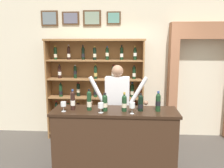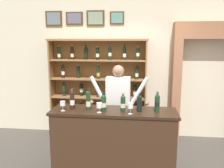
{
  "view_description": "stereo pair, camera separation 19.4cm",
  "coord_description": "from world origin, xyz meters",
  "px_view_note": "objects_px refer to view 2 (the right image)",
  "views": [
    {
      "loc": [
        0.06,
        -3.47,
        2.06
      ],
      "look_at": [
        -0.18,
        0.31,
        1.38
      ],
      "focal_mm": 38.31,
      "sensor_mm": 36.0,
      "label": 1
    },
    {
      "loc": [
        0.26,
        -3.46,
        2.06
      ],
      "look_at": [
        -0.18,
        0.31,
        1.38
      ],
      "focal_mm": 38.31,
      "sensor_mm": 36.0,
      "label": 2
    }
  ],
  "objects_px": {
    "shopkeeper": "(118,101)",
    "wine_glass_center": "(99,106)",
    "wine_glass_spare": "(63,104)",
    "wine_shelf": "(98,86)",
    "tasting_bottle_brunello": "(104,102)",
    "tasting_bottle_prosecco": "(139,103)",
    "wine_glass_left": "(130,106)",
    "tasting_bottle_bianco": "(123,103)",
    "tasting_bottle_riserva": "(157,102)",
    "tasting_bottle_chianti": "(88,100)",
    "tasting_counter": "(114,142)",
    "tasting_bottle_super_tuscan": "(72,100)"
  },
  "relations": [
    {
      "from": "wine_glass_spare",
      "to": "tasting_bottle_chianti",
      "type": "bearing_deg",
      "value": 14.77
    },
    {
      "from": "tasting_counter",
      "to": "wine_glass_center",
      "type": "distance_m",
      "value": 0.67
    },
    {
      "from": "shopkeeper",
      "to": "tasting_bottle_prosecco",
      "type": "height_order",
      "value": "shopkeeper"
    },
    {
      "from": "tasting_bottle_brunello",
      "to": "wine_glass_spare",
      "type": "distance_m",
      "value": 0.61
    },
    {
      "from": "wine_shelf",
      "to": "tasting_bottle_bianco",
      "type": "xyz_separation_m",
      "value": [
        0.63,
        -1.51,
        0.05
      ]
    },
    {
      "from": "wine_shelf",
      "to": "tasting_bottle_brunello",
      "type": "distance_m",
      "value": 1.55
    },
    {
      "from": "tasting_bottle_chianti",
      "to": "tasting_bottle_bianco",
      "type": "xyz_separation_m",
      "value": [
        0.53,
        -0.03,
        -0.02
      ]
    },
    {
      "from": "wine_shelf",
      "to": "tasting_bottle_riserva",
      "type": "bearing_deg",
      "value": -52.44
    },
    {
      "from": "wine_shelf",
      "to": "tasting_bottle_chianti",
      "type": "height_order",
      "value": "wine_shelf"
    },
    {
      "from": "shopkeeper",
      "to": "tasting_bottle_riserva",
      "type": "relative_size",
      "value": 5.46
    },
    {
      "from": "tasting_bottle_riserva",
      "to": "tasting_bottle_chianti",
      "type": "bearing_deg",
      "value": -179.43
    },
    {
      "from": "tasting_counter",
      "to": "wine_glass_spare",
      "type": "xyz_separation_m",
      "value": [
        -0.75,
        -0.12,
        0.62
      ]
    },
    {
      "from": "wine_glass_center",
      "to": "tasting_bottle_riserva",
      "type": "bearing_deg",
      "value": 9.11
    },
    {
      "from": "tasting_bottle_riserva",
      "to": "tasting_bottle_bianco",
      "type": "bearing_deg",
      "value": -175.84
    },
    {
      "from": "wine_shelf",
      "to": "shopkeeper",
      "type": "relative_size",
      "value": 1.27
    },
    {
      "from": "tasting_bottle_prosecco",
      "to": "wine_glass_left",
      "type": "xyz_separation_m",
      "value": [
        -0.13,
        -0.15,
        -0.0
      ]
    },
    {
      "from": "tasting_bottle_prosecco",
      "to": "shopkeeper",
      "type": "bearing_deg",
      "value": 120.69
    },
    {
      "from": "tasting_bottle_brunello",
      "to": "tasting_counter",
      "type": "bearing_deg",
      "value": 19.84
    },
    {
      "from": "wine_glass_center",
      "to": "tasting_bottle_brunello",
      "type": "bearing_deg",
      "value": 61.67
    },
    {
      "from": "wine_glass_left",
      "to": "wine_glass_spare",
      "type": "bearing_deg",
      "value": 177.41
    },
    {
      "from": "tasting_bottle_prosecco",
      "to": "tasting_bottle_riserva",
      "type": "xyz_separation_m",
      "value": [
        0.26,
        0.0,
        0.02
      ]
    },
    {
      "from": "tasting_bottle_brunello",
      "to": "tasting_bottle_riserva",
      "type": "xyz_separation_m",
      "value": [
        0.79,
        0.04,
        0.01
      ]
    },
    {
      "from": "shopkeeper",
      "to": "wine_glass_center",
      "type": "xyz_separation_m",
      "value": [
        -0.21,
        -0.76,
        0.12
      ]
    },
    {
      "from": "wine_shelf",
      "to": "tasting_bottle_chianti",
      "type": "xyz_separation_m",
      "value": [
        0.1,
        -1.48,
        0.07
      ]
    },
    {
      "from": "wine_glass_spare",
      "to": "wine_shelf",
      "type": "bearing_deg",
      "value": 80.49
    },
    {
      "from": "shopkeeper",
      "to": "tasting_bottle_chianti",
      "type": "xyz_separation_m",
      "value": [
        -0.4,
        -0.63,
        0.16
      ]
    },
    {
      "from": "wine_shelf",
      "to": "wine_glass_left",
      "type": "relative_size",
      "value": 12.66
    },
    {
      "from": "tasting_bottle_bianco",
      "to": "wine_glass_spare",
      "type": "bearing_deg",
      "value": -175.47
    },
    {
      "from": "wine_glass_spare",
      "to": "wine_glass_left",
      "type": "bearing_deg",
      "value": -2.59
    },
    {
      "from": "tasting_bottle_prosecco",
      "to": "wine_glass_center",
      "type": "xyz_separation_m",
      "value": [
        -0.58,
        -0.13,
        -0.02
      ]
    },
    {
      "from": "wine_shelf",
      "to": "tasting_bottle_riserva",
      "type": "distance_m",
      "value": 1.86
    },
    {
      "from": "shopkeeper",
      "to": "tasting_bottle_prosecco",
      "type": "relative_size",
      "value": 6.11
    },
    {
      "from": "tasting_bottle_chianti",
      "to": "tasting_bottle_riserva",
      "type": "bearing_deg",
      "value": 0.57
    },
    {
      "from": "tasting_bottle_brunello",
      "to": "tasting_bottle_bianco",
      "type": "height_order",
      "value": "tasting_bottle_bianco"
    },
    {
      "from": "tasting_bottle_brunello",
      "to": "wine_glass_left",
      "type": "height_order",
      "value": "tasting_bottle_brunello"
    },
    {
      "from": "tasting_bottle_super_tuscan",
      "to": "tasting_bottle_chianti",
      "type": "relative_size",
      "value": 0.98
    },
    {
      "from": "tasting_bottle_riserva",
      "to": "wine_glass_left",
      "type": "distance_m",
      "value": 0.41
    },
    {
      "from": "tasting_bottle_brunello",
      "to": "wine_shelf",
      "type": "bearing_deg",
      "value": 102.8
    },
    {
      "from": "shopkeeper",
      "to": "tasting_bottle_bianco",
      "type": "relative_size",
      "value": 5.76
    },
    {
      "from": "shopkeeper",
      "to": "wine_glass_left",
      "type": "xyz_separation_m",
      "value": [
        0.24,
        -0.78,
        0.13
      ]
    },
    {
      "from": "tasting_counter",
      "to": "tasting_bottle_prosecco",
      "type": "height_order",
      "value": "tasting_bottle_prosecco"
    },
    {
      "from": "wine_shelf",
      "to": "tasting_bottle_prosecco",
      "type": "distance_m",
      "value": 1.71
    },
    {
      "from": "wine_shelf",
      "to": "wine_glass_spare",
      "type": "xyz_separation_m",
      "value": [
        -0.26,
        -1.58,
        0.03
      ]
    },
    {
      "from": "shopkeeper",
      "to": "tasting_bottle_prosecco",
      "type": "distance_m",
      "value": 0.74
    },
    {
      "from": "shopkeeper",
      "to": "wine_shelf",
      "type": "bearing_deg",
      "value": 120.61
    },
    {
      "from": "tasting_counter",
      "to": "tasting_bottle_bianco",
      "type": "xyz_separation_m",
      "value": [
        0.14,
        -0.05,
        0.64
      ]
    },
    {
      "from": "wine_glass_center",
      "to": "wine_glass_left",
      "type": "relative_size",
      "value": 0.89
    },
    {
      "from": "tasting_bottle_super_tuscan",
      "to": "wine_glass_left",
      "type": "relative_size",
      "value": 1.9
    },
    {
      "from": "shopkeeper",
      "to": "wine_glass_spare",
      "type": "distance_m",
      "value": 1.06
    },
    {
      "from": "tasting_bottle_brunello",
      "to": "tasting_bottle_riserva",
      "type": "height_order",
      "value": "tasting_bottle_riserva"
    }
  ]
}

